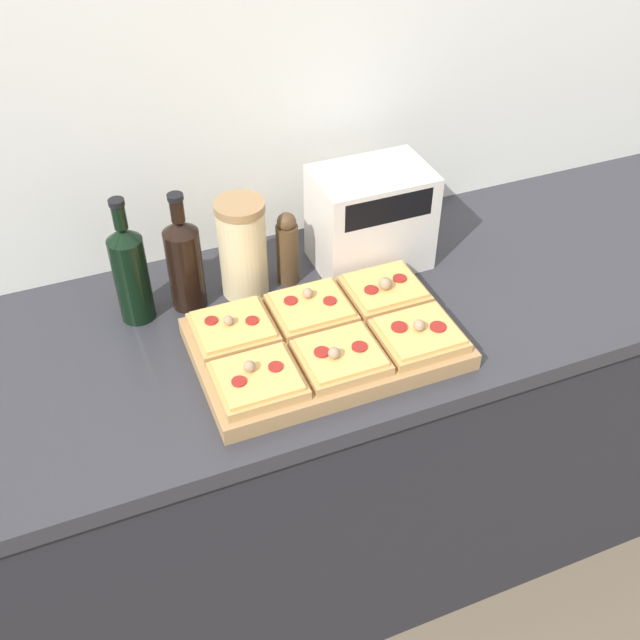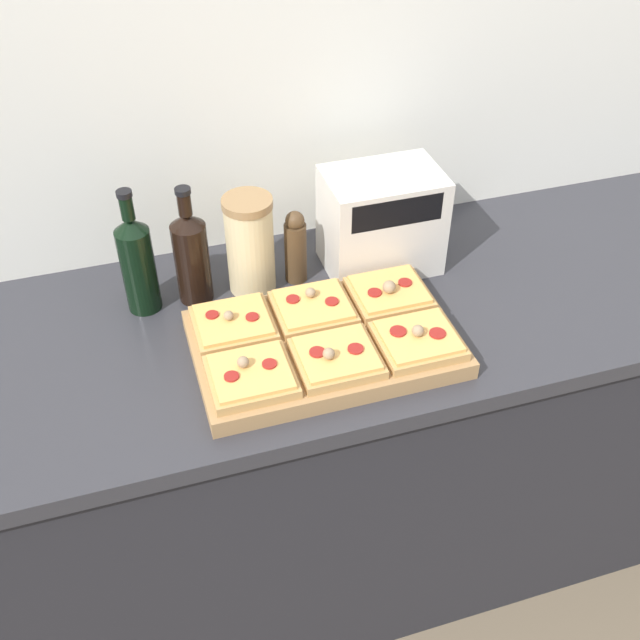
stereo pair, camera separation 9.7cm
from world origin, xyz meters
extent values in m
cube|color=silver|center=(0.00, 0.68, 1.25)|extent=(6.00, 0.06, 2.50)
cube|color=#232328|center=(0.00, 0.32, 0.43)|extent=(2.60, 0.64, 0.86)
cube|color=#2D2D33|center=(0.00, 0.32, 0.88)|extent=(2.63, 0.67, 0.04)
cube|color=#A37A4C|center=(-0.05, 0.21, 0.92)|extent=(0.53, 0.33, 0.04)
cube|color=tan|center=(-0.22, 0.28, 0.95)|extent=(0.16, 0.15, 0.02)
cube|color=#E5A856|center=(-0.22, 0.28, 0.97)|extent=(0.14, 0.13, 0.01)
cylinder|color=maroon|center=(-0.26, 0.30, 0.97)|extent=(0.03, 0.03, 0.00)
cylinder|color=maroon|center=(-0.18, 0.27, 0.97)|extent=(0.03, 0.03, 0.00)
sphere|color=#937A5B|center=(-0.23, 0.28, 0.98)|extent=(0.02, 0.02, 0.02)
cube|color=tan|center=(-0.05, 0.28, 0.95)|extent=(0.16, 0.15, 0.02)
cube|color=#E5A856|center=(-0.05, 0.28, 0.97)|extent=(0.14, 0.13, 0.01)
cylinder|color=maroon|center=(-0.09, 0.31, 0.97)|extent=(0.03, 0.03, 0.00)
cylinder|color=maroon|center=(-0.01, 0.27, 0.97)|extent=(0.03, 0.03, 0.00)
sphere|color=#937A5B|center=(-0.05, 0.30, 0.98)|extent=(0.02, 0.02, 0.02)
cube|color=tan|center=(0.12, 0.28, 0.95)|extent=(0.16, 0.15, 0.02)
cube|color=#E5A856|center=(0.12, 0.28, 0.97)|extent=(0.14, 0.13, 0.01)
cylinder|color=maroon|center=(0.08, 0.28, 0.97)|extent=(0.03, 0.03, 0.00)
cylinder|color=maroon|center=(0.16, 0.29, 0.97)|extent=(0.03, 0.03, 0.00)
sphere|color=#937A5B|center=(0.11, 0.27, 0.98)|extent=(0.03, 0.03, 0.03)
cube|color=tan|center=(-0.22, 0.13, 0.95)|extent=(0.16, 0.15, 0.02)
cube|color=#E5A856|center=(-0.22, 0.13, 0.97)|extent=(0.14, 0.13, 0.01)
cylinder|color=maroon|center=(-0.26, 0.12, 0.97)|extent=(0.03, 0.03, 0.00)
cylinder|color=maroon|center=(-0.18, 0.13, 0.97)|extent=(0.03, 0.03, 0.00)
sphere|color=#937A5B|center=(-0.23, 0.14, 0.98)|extent=(0.02, 0.02, 0.02)
cube|color=tan|center=(-0.05, 0.13, 0.95)|extent=(0.16, 0.15, 0.02)
cube|color=#E5A856|center=(-0.05, 0.13, 0.97)|extent=(0.14, 0.13, 0.01)
cylinder|color=maroon|center=(-0.09, 0.14, 0.97)|extent=(0.03, 0.03, 0.00)
cylinder|color=maroon|center=(-0.01, 0.12, 0.97)|extent=(0.03, 0.03, 0.00)
sphere|color=#937A5B|center=(-0.07, 0.12, 0.98)|extent=(0.02, 0.02, 0.02)
cube|color=tan|center=(0.12, 0.13, 0.95)|extent=(0.16, 0.15, 0.02)
cube|color=#E5A856|center=(0.12, 0.13, 0.97)|extent=(0.14, 0.13, 0.01)
cylinder|color=maroon|center=(0.08, 0.15, 0.97)|extent=(0.03, 0.03, 0.00)
cylinder|color=maroon|center=(0.15, 0.12, 0.97)|extent=(0.03, 0.03, 0.00)
sphere|color=#937A5B|center=(0.12, 0.13, 0.98)|extent=(0.02, 0.02, 0.02)
cylinder|color=black|center=(-0.38, 0.46, 1.00)|extent=(0.07, 0.07, 0.20)
cone|color=black|center=(-0.38, 0.46, 1.12)|extent=(0.07, 0.07, 0.03)
cylinder|color=black|center=(-0.38, 0.46, 1.16)|extent=(0.03, 0.03, 0.05)
cylinder|color=black|center=(-0.38, 0.46, 1.19)|extent=(0.03, 0.03, 0.01)
cylinder|color=black|center=(-0.27, 0.46, 1.00)|extent=(0.08, 0.08, 0.19)
cone|color=black|center=(-0.27, 0.46, 1.11)|extent=(0.08, 0.08, 0.03)
cylinder|color=black|center=(-0.27, 0.46, 1.14)|extent=(0.03, 0.03, 0.05)
cylinder|color=black|center=(-0.27, 0.46, 1.17)|extent=(0.03, 0.03, 0.01)
cylinder|color=beige|center=(-0.14, 0.46, 1.01)|extent=(0.10, 0.10, 0.21)
cylinder|color=#937047|center=(-0.14, 0.46, 1.12)|extent=(0.11, 0.11, 0.02)
cylinder|color=#47331E|center=(-0.04, 0.46, 0.98)|extent=(0.05, 0.05, 0.14)
sphere|color=#47331E|center=(-0.04, 0.46, 1.06)|extent=(0.04, 0.04, 0.04)
cube|color=beige|center=(0.16, 0.46, 1.02)|extent=(0.26, 0.17, 0.23)
cube|color=black|center=(0.16, 0.38, 1.09)|extent=(0.21, 0.01, 0.07)
cube|color=black|center=(0.30, 0.46, 1.03)|extent=(0.02, 0.02, 0.02)
camera|label=1|loc=(-0.48, -0.83, 1.94)|focal=42.00mm
camera|label=2|loc=(-0.39, -0.86, 1.94)|focal=42.00mm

